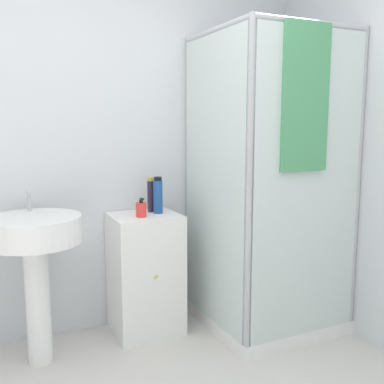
# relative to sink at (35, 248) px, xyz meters

# --- Properties ---
(wall_back) EXTENTS (6.40, 0.06, 2.50)m
(wall_back) POSITION_rel_sink_xyz_m (0.26, 0.35, 0.56)
(wall_back) COLOR silver
(wall_back) RESTS_ON ground_plane
(shower_enclosure) EXTENTS (0.85, 0.88, 1.97)m
(shower_enclosure) POSITION_rel_sink_xyz_m (1.44, -0.19, -0.12)
(shower_enclosure) COLOR white
(shower_enclosure) RESTS_ON ground_plane
(vanity_cabinet) EXTENTS (0.44, 0.40, 0.80)m
(vanity_cabinet) POSITION_rel_sink_xyz_m (0.70, 0.12, -0.29)
(vanity_cabinet) COLOR white
(vanity_cabinet) RESTS_ON ground_plane
(sink) EXTENTS (0.53, 0.53, 1.00)m
(sink) POSITION_rel_sink_xyz_m (0.00, 0.00, 0.00)
(sink) COLOR white
(sink) RESTS_ON ground_plane
(soap_dispenser) EXTENTS (0.07, 0.07, 0.12)m
(soap_dispenser) POSITION_rel_sink_xyz_m (0.66, 0.06, 0.16)
(soap_dispenser) COLOR red
(soap_dispenser) RESTS_ON vanity_cabinet
(shampoo_bottle_tall_black) EXTENTS (0.05, 0.05, 0.23)m
(shampoo_bottle_tall_black) POSITION_rel_sink_xyz_m (0.77, 0.19, 0.23)
(shampoo_bottle_tall_black) COLOR #281E33
(shampoo_bottle_tall_black) RESTS_ON vanity_cabinet
(shampoo_bottle_blue) EXTENTS (0.06, 0.06, 0.24)m
(shampoo_bottle_blue) POSITION_rel_sink_xyz_m (0.80, 0.12, 0.23)
(shampoo_bottle_blue) COLOR #1E4C93
(shampoo_bottle_blue) RESTS_ON vanity_cabinet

